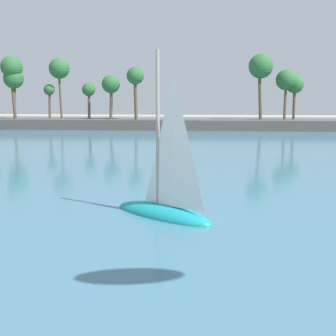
{
  "coord_description": "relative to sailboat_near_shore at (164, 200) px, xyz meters",
  "views": [
    {
      "loc": [
        0.7,
        -0.11,
        6.75
      ],
      "look_at": [
        -0.55,
        17.59,
        3.77
      ],
      "focal_mm": 49.68,
      "sensor_mm": 36.0,
      "label": 1
    }
  ],
  "objects": [
    {
      "name": "sailboat_near_shore",
      "position": [
        0.0,
        0.0,
        0.0
      ],
      "size": [
        6.34,
        5.48,
        9.41
      ],
      "color": "teal",
      "rests_on": "sea"
    },
    {
      "name": "sea",
      "position": [
        1.21,
        40.93,
        -0.88
      ],
      "size": [
        220.0,
        110.38,
        0.06
      ],
      "primitive_type": "cube",
      "color": "teal",
      "rests_on": "ground"
    },
    {
      "name": "palm_headland",
      "position": [
        -1.07,
        56.15,
        2.34
      ],
      "size": [
        95.39,
        6.26,
        12.82
      ],
      "color": "#514C47",
      "rests_on": "ground"
    }
  ]
}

